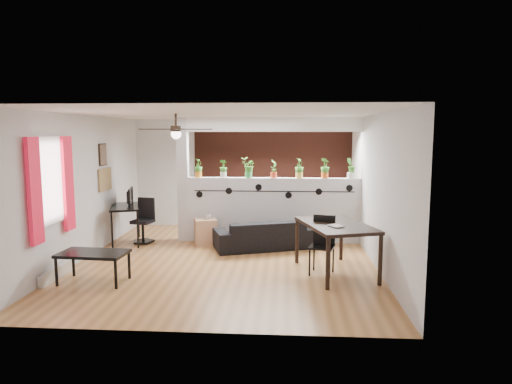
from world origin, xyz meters
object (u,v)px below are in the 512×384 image
potted_plant_1 (223,168)px  folding_chair (323,239)px  potted_plant_2 (248,167)px  cube_shelf (206,232)px  computer_desk (125,209)px  ceiling_fan (176,131)px  potted_plant_5 (325,167)px  sofa (264,235)px  office_chair (144,224)px  potted_plant_4 (299,167)px  cup (208,217)px  coffee_table (93,255)px  potted_plant_3 (274,168)px  potted_plant_6 (351,168)px  dining_table (336,229)px  potted_plant_0 (198,167)px

potted_plant_1 → folding_chair: bearing=-47.7°
potted_plant_2 → cube_shelf: 1.60m
potted_plant_2 → computer_desk: 2.69m
ceiling_fan → folding_chair: bearing=-7.3°
cube_shelf → potted_plant_5: bearing=-10.3°
ceiling_fan → folding_chair: size_ratio=1.26×
sofa → office_chair: (-2.53, 0.30, 0.13)m
office_chair → folding_chair: (3.56, -1.83, 0.15)m
potted_plant_4 → cup: potted_plant_4 is taller
sofa → computer_desk: (-2.89, 0.23, 0.44)m
sofa → coffee_table: 3.38m
office_chair → coffee_table: 2.56m
potted_plant_3 → potted_plant_6: (1.58, -0.00, 0.02)m
dining_table → potted_plant_6: bearing=76.5°
dining_table → folding_chair: (-0.20, 0.02, -0.18)m
office_chair → computer_desk: bearing=-169.5°
potted_plant_4 → folding_chair: size_ratio=0.44×
potted_plant_1 → dining_table: bearing=-45.1°
potted_plant_2 → cup: potted_plant_2 is taller
sofa → office_chair: office_chair is taller
potted_plant_0 → potted_plant_1: 0.53m
potted_plant_2 → potted_plant_6: (2.11, -0.00, 0.00)m
potted_plant_0 → cup: potted_plant_0 is taller
ceiling_fan → computer_desk: 2.60m
potted_plant_6 → cube_shelf: 3.26m
potted_plant_1 → potted_plant_2: size_ratio=0.89×
potted_plant_6 → office_chair: size_ratio=0.46×
potted_plant_3 → sofa: (-0.16, -0.58, -1.28)m
coffee_table → computer_desk: bearing=98.6°
potted_plant_0 → ceiling_fan: bearing=-90.6°
cube_shelf → office_chair: bearing=159.4°
cube_shelf → cup: cup is taller
ceiling_fan → office_chair: 2.67m
potted_plant_3 → potted_plant_5: bearing=0.0°
potted_plant_6 → computer_desk: size_ratio=0.35×
ceiling_fan → potted_plant_2: (1.07, 1.80, -0.74)m
folding_chair → potted_plant_2: bearing=123.4°
potted_plant_0 → cup: size_ratio=3.14×
potted_plant_6 → potted_plant_1: bearing=180.0°
potted_plant_3 → potted_plant_4: bearing=-0.0°
potted_plant_2 → potted_plant_4: (1.05, -0.00, -0.00)m
cup → dining_table: (2.40, -1.79, 0.16)m
potted_plant_4 → folding_chair: 2.37m
office_chair → folding_chair: folding_chair is taller
potted_plant_2 → potted_plant_5: same height
cube_shelf → office_chair: 1.31m
potted_plant_5 → potted_plant_4: bearing=-180.0°
cube_shelf → coffee_table: (-1.29, -2.50, 0.16)m
potted_plant_1 → potted_plant_4: size_ratio=0.91×
potted_plant_2 → cup: size_ratio=3.31×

